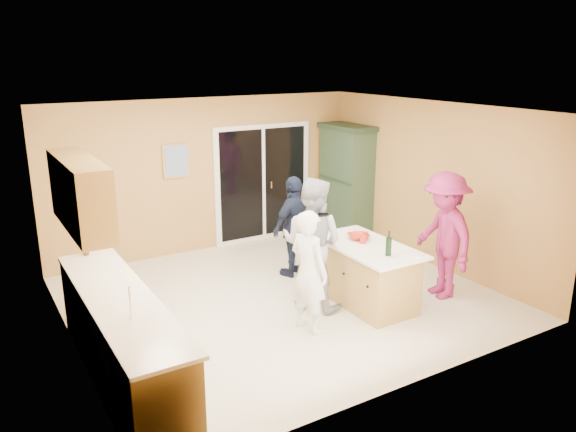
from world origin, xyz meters
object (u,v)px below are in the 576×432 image
green_hutch (346,182)px  woman_grey (312,244)px  woman_white (309,271)px  woman_navy (295,226)px  woman_magenta (444,235)px  kitchen_island (366,276)px

green_hutch → woman_grey: size_ratio=1.16×
woman_white → woman_navy: woman_navy is taller
woman_grey → woman_magenta: woman_magenta is taller
green_hutch → woman_magenta: 2.99m
green_hutch → woman_grey: 3.24m
green_hutch → woman_navy: bearing=-146.8°
woman_magenta → woman_white: bearing=-79.0°
green_hutch → woman_grey: green_hutch is taller
green_hutch → woman_navy: 2.25m
woman_grey → kitchen_island: bearing=-146.1°
woman_navy → woman_magenta: size_ratio=0.87×
green_hutch → woman_magenta: bearing=-100.1°
woman_navy → woman_grey: bearing=52.3°
woman_white → woman_grey: woman_grey is taller
woman_white → woman_navy: bearing=-39.3°
kitchen_island → green_hutch: 3.11m
kitchen_island → green_hutch: green_hutch is taller
woman_navy → woman_white: bearing=46.4°
woman_white → kitchen_island: bearing=-90.1°
woman_navy → kitchen_island: bearing=84.5°
woman_magenta → green_hutch: bearing=-176.5°
woman_grey → woman_magenta: 1.86m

